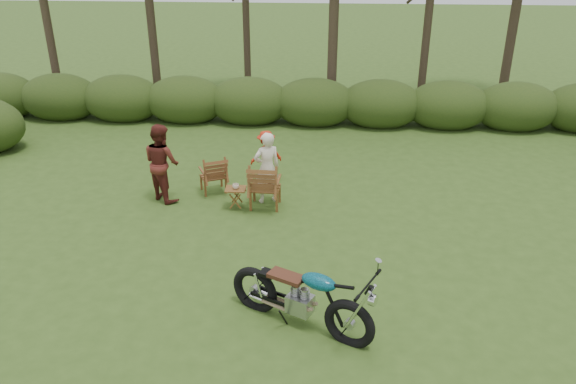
# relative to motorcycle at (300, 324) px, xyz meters

# --- Properties ---
(ground) EXTENTS (80.00, 80.00, 0.00)m
(ground) POSITION_rel_motorcycle_xyz_m (-0.10, 0.78, 0.00)
(ground) COLOR #304918
(ground) RESTS_ON ground
(motorcycle) EXTENTS (2.43, 1.80, 1.30)m
(motorcycle) POSITION_rel_motorcycle_xyz_m (0.00, 0.00, 0.00)
(motorcycle) COLOR #0B7D94
(motorcycle) RESTS_ON ground
(lawn_chair_right) EXTENTS (0.74, 0.74, 1.03)m
(lawn_chair_right) POSITION_rel_motorcycle_xyz_m (-0.96, 3.92, 0.00)
(lawn_chair_right) COLOR #5C2B17
(lawn_chair_right) RESTS_ON ground
(lawn_chair_left) EXTENTS (0.81, 0.81, 0.88)m
(lawn_chair_left) POSITION_rel_motorcycle_xyz_m (-2.22, 4.60, 0.00)
(lawn_chair_left) COLOR brown
(lawn_chair_left) RESTS_ON ground
(side_table) EXTENTS (0.46, 0.39, 0.46)m
(side_table) POSITION_rel_motorcycle_xyz_m (-1.58, 3.80, 0.23)
(side_table) COLOR brown
(side_table) RESTS_ON ground
(cup) EXTENTS (0.18, 0.18, 0.11)m
(cup) POSITION_rel_motorcycle_xyz_m (-1.57, 3.78, 0.52)
(cup) COLOR beige
(cup) RESTS_ON side_table
(adult_a) EXTENTS (0.69, 0.59, 1.59)m
(adult_a) POSITION_rel_motorcycle_xyz_m (-0.95, 4.17, 0.00)
(adult_a) COLOR beige
(adult_a) RESTS_ON ground
(adult_b) EXTENTS (1.06, 1.04, 1.72)m
(adult_b) POSITION_rel_motorcycle_xyz_m (-3.23, 4.16, 0.00)
(adult_b) COLOR #581F19
(adult_b) RESTS_ON ground
(child) EXTENTS (0.87, 0.69, 1.17)m
(child) POSITION_rel_motorcycle_xyz_m (-1.11, 5.48, 0.00)
(child) COLOR red
(child) RESTS_ON ground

